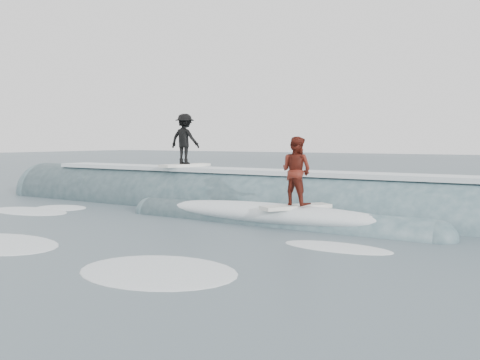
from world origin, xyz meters
The scene contains 6 objects.
ground centered at (0.00, 0.00, 0.00)m, with size 160.00×160.00×0.00m, color #384852.
breaking_wave centered at (0.16, 5.14, 0.03)m, with size 24.18×4.11×2.65m.
surfer_black centered at (-3.01, 5.33, 2.33)m, with size 1.20×2.07×1.91m.
surfer_red centered at (2.58, 3.13, 1.45)m, with size 1.54×1.98×1.96m.
whitewater centered at (-1.57, -0.67, 0.00)m, with size 13.45×6.66×0.10m.
far_swells centered at (-1.50, 17.65, 0.00)m, with size 33.78×8.65×0.80m.
Camera 1 is at (9.09, -9.88, 2.38)m, focal length 40.00 mm.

